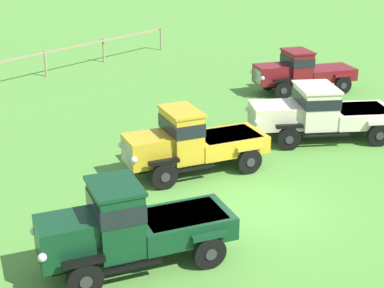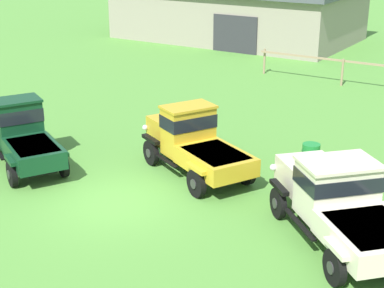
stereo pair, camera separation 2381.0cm
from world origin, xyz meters
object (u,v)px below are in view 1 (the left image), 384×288
at_px(vintage_truck_back_of_row, 302,71).
at_px(vintage_truck_midrow_center, 191,141).
at_px(vintage_truck_second_in_line, 129,226).
at_px(vintage_truck_far_side, 319,112).
at_px(oil_drum_beside_row, 193,121).

bearing_deg(vintage_truck_back_of_row, vintage_truck_midrow_center, -169.49).
relative_size(vintage_truck_second_in_line, vintage_truck_far_side, 0.94).
bearing_deg(oil_drum_beside_row, vintage_truck_second_in_line, -149.45).
distance_m(vintage_truck_midrow_center, oil_drum_beside_row, 4.05).
height_order(vintage_truck_back_of_row, oil_drum_beside_row, vintage_truck_back_of_row).
distance_m(vintage_truck_second_in_line, vintage_truck_back_of_row, 16.59).
bearing_deg(vintage_truck_far_side, oil_drum_beside_row, 119.78).
xyz_separation_m(vintage_truck_second_in_line, vintage_truck_far_side, (10.84, 0.77, -0.02)).
relative_size(vintage_truck_midrow_center, oil_drum_beside_row, 6.01).
distance_m(vintage_truck_second_in_line, vintage_truck_midrow_center, 5.86).
relative_size(vintage_truck_back_of_row, oil_drum_beside_row, 5.96).
bearing_deg(oil_drum_beside_row, vintage_truck_back_of_row, -3.75).
relative_size(vintage_truck_midrow_center, vintage_truck_back_of_row, 1.01).
distance_m(vintage_truck_midrow_center, vintage_truck_far_side, 5.80).
relative_size(vintage_truck_second_in_line, oil_drum_beside_row, 5.87).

